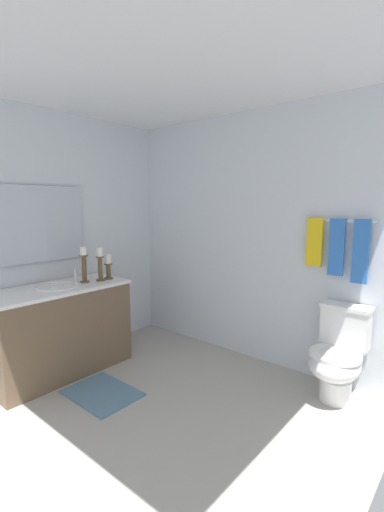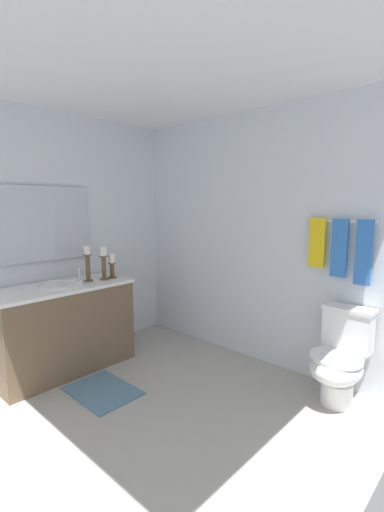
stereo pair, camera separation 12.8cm
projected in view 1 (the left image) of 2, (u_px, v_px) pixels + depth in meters
The scene contains 16 objects.
floor at pixel (165, 407), 2.74m from camera, with size 2.94×2.47×0.02m, color #B2ADA3.
wall_back at pixel (250, 238), 3.50m from camera, with size 2.94×0.04×2.45m, color silver.
wall_left at pixel (58, 238), 3.49m from camera, with size 0.04×2.47×2.45m, color silver.
ceiling at pixel (161, 70), 2.38m from camera, with size 2.94×2.47×0.02m, color white.
vanity_cabinet at pixel (60, 330), 3.24m from camera, with size 0.58×1.26×0.82m.
sink_basin at pixel (58, 291), 3.19m from camera, with size 0.40×0.40×0.24m.
mirror at pixel (39, 224), 3.28m from camera, with size 0.02×0.92×0.72m, color silver.
candle_holder_tall at pixel (108, 266), 3.51m from camera, with size 0.09×0.09×0.25m.
candle_holder_short at pixel (100, 263), 3.42m from camera, with size 0.09×0.09×0.33m.
candle_holder_mid at pixel (84, 264), 3.34m from camera, with size 0.09×0.09×0.34m.
toilet at pixel (338, 356), 2.78m from camera, with size 0.39×0.54×0.75m.
towel_bar at pixel (339, 221), 2.87m from camera, with size 0.02×0.02×0.56m, color silver.
towel_near_vanity at pixel (315, 242), 3.00m from camera, with size 0.13×0.03×0.41m, color yellow.
towel_center at pixel (337, 247), 2.89m from camera, with size 0.12×0.03×0.47m, color blue.
towel_near_corner at pixel (361, 252), 2.77m from camera, with size 0.12×0.03×0.51m, color blue.
bath_mat at pixel (102, 393), 2.90m from camera, with size 0.60×0.44×0.02m, color slate.
Camera 1 is at (1.80, -1.80, 1.55)m, focal length 24.59 mm.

